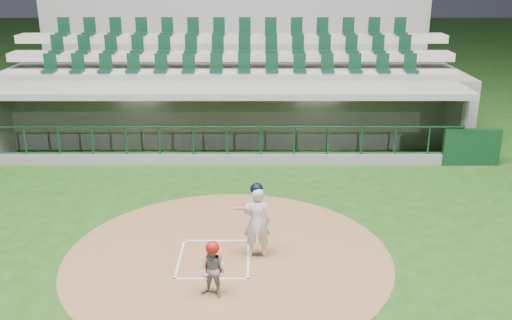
# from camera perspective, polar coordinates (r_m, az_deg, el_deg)

# --- Properties ---
(ground) EXTENTS (120.00, 120.00, 0.00)m
(ground) POSITION_cam_1_polar(r_m,az_deg,el_deg) (12.95, -4.12, -9.21)
(ground) COLOR #1A4112
(ground) RESTS_ON ground
(dirt_circle) EXTENTS (7.20, 7.20, 0.01)m
(dirt_circle) POSITION_cam_1_polar(r_m,az_deg,el_deg) (12.76, -2.82, -9.62)
(dirt_circle) COLOR brown
(dirt_circle) RESTS_ON ground
(home_plate) EXTENTS (0.43, 0.43, 0.02)m
(home_plate) POSITION_cam_1_polar(r_m,az_deg,el_deg) (12.33, -4.35, -10.65)
(home_plate) COLOR silver
(home_plate) RESTS_ON dirt_circle
(batter_box_chalk) EXTENTS (1.55, 1.80, 0.01)m
(batter_box_chalk) POSITION_cam_1_polar(r_m,az_deg,el_deg) (12.68, -4.22, -9.78)
(batter_box_chalk) COLOR silver
(batter_box_chalk) RESTS_ON ground
(dugout_structure) EXTENTS (16.40, 3.70, 3.00)m
(dugout_structure) POSITION_cam_1_polar(r_m,az_deg,el_deg) (19.91, -2.25, 3.96)
(dugout_structure) COLOR gray
(dugout_structure) RESTS_ON ground
(seating_deck) EXTENTS (17.00, 6.72, 5.15)m
(seating_deck) POSITION_cam_1_polar(r_m,az_deg,el_deg) (22.80, -2.36, 7.08)
(seating_deck) COLOR gray
(seating_deck) RESTS_ON ground
(batter) EXTENTS (0.84, 0.85, 1.72)m
(batter) POSITION_cam_1_polar(r_m,az_deg,el_deg) (12.38, 0.06, -6.01)
(batter) COLOR silver
(batter) RESTS_ON dirt_circle
(catcher) EXTENTS (0.65, 0.58, 1.17)m
(catcher) POSITION_cam_1_polar(r_m,az_deg,el_deg) (11.11, -4.31, -10.83)
(catcher) COLOR gray
(catcher) RESTS_ON dirt_circle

